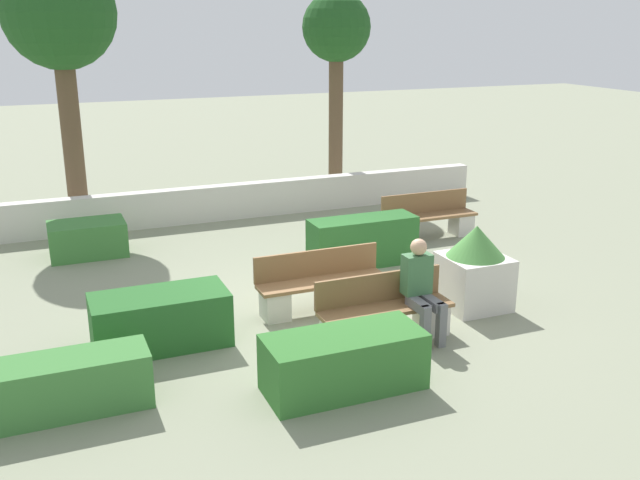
{
  "coord_description": "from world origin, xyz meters",
  "views": [
    {
      "loc": [
        -3.82,
        -9.01,
        4.08
      ],
      "look_at": [
        0.09,
        0.5,
        0.9
      ],
      "focal_mm": 40.0,
      "sensor_mm": 36.0,
      "label": 1
    }
  ],
  "objects_px": {
    "bench_right_side": "(322,288)",
    "planter_corner_left": "(474,268)",
    "person_seated_man": "(421,285)",
    "bench_left_side": "(429,221)",
    "tree_center_left": "(336,36)",
    "bench_front": "(385,316)",
    "tree_leftmost": "(60,19)"
  },
  "relations": [
    {
      "from": "planter_corner_left",
      "to": "bench_right_side",
      "type": "bearing_deg",
      "value": 160.94
    },
    {
      "from": "bench_left_side",
      "to": "tree_center_left",
      "type": "height_order",
      "value": "tree_center_left"
    },
    {
      "from": "planter_corner_left",
      "to": "tree_leftmost",
      "type": "bearing_deg",
      "value": 126.2
    },
    {
      "from": "bench_right_side",
      "to": "tree_leftmost",
      "type": "relative_size",
      "value": 0.36
    },
    {
      "from": "bench_front",
      "to": "bench_left_side",
      "type": "bearing_deg",
      "value": 52.4
    },
    {
      "from": "bench_left_side",
      "to": "tree_center_left",
      "type": "xyz_separation_m",
      "value": [
        -0.24,
        4.04,
        3.39
      ]
    },
    {
      "from": "bench_front",
      "to": "bench_right_side",
      "type": "height_order",
      "value": "same"
    },
    {
      "from": "bench_left_side",
      "to": "planter_corner_left",
      "type": "bearing_deg",
      "value": -113.59
    },
    {
      "from": "planter_corner_left",
      "to": "person_seated_man",
      "type": "bearing_deg",
      "value": -152.99
    },
    {
      "from": "bench_front",
      "to": "tree_center_left",
      "type": "xyz_separation_m",
      "value": [
        2.7,
        7.85,
        3.39
      ]
    },
    {
      "from": "person_seated_man",
      "to": "bench_right_side",
      "type": "bearing_deg",
      "value": 121.3
    },
    {
      "from": "bench_left_side",
      "to": "tree_leftmost",
      "type": "xyz_separation_m",
      "value": [
        -6.24,
        3.57,
        3.76
      ]
    },
    {
      "from": "person_seated_man",
      "to": "tree_center_left",
      "type": "relative_size",
      "value": 0.29
    },
    {
      "from": "bench_right_side",
      "to": "person_seated_man",
      "type": "height_order",
      "value": "person_seated_man"
    },
    {
      "from": "bench_front",
      "to": "planter_corner_left",
      "type": "height_order",
      "value": "planter_corner_left"
    },
    {
      "from": "bench_left_side",
      "to": "person_seated_man",
      "type": "relative_size",
      "value": 1.4
    },
    {
      "from": "planter_corner_left",
      "to": "bench_front",
      "type": "bearing_deg",
      "value": -163.49
    },
    {
      "from": "bench_front",
      "to": "bench_left_side",
      "type": "xyz_separation_m",
      "value": [
        2.94,
        3.82,
        0.0
      ]
    },
    {
      "from": "bench_left_side",
      "to": "bench_right_side",
      "type": "distance_m",
      "value": 4.21
    },
    {
      "from": "tree_center_left",
      "to": "bench_left_side",
      "type": "bearing_deg",
      "value": -86.61
    },
    {
      "from": "planter_corner_left",
      "to": "tree_center_left",
      "type": "xyz_separation_m",
      "value": [
        0.97,
        7.34,
        3.12
      ]
    },
    {
      "from": "bench_right_side",
      "to": "planter_corner_left",
      "type": "xyz_separation_m",
      "value": [
        2.12,
        -0.73,
        0.27
      ]
    },
    {
      "from": "bench_left_side",
      "to": "person_seated_man",
      "type": "xyz_separation_m",
      "value": [
        -2.49,
        -3.96,
        0.42
      ]
    },
    {
      "from": "bench_front",
      "to": "planter_corner_left",
      "type": "bearing_deg",
      "value": 16.51
    },
    {
      "from": "tree_leftmost",
      "to": "person_seated_man",
      "type": "bearing_deg",
      "value": -63.5
    },
    {
      "from": "person_seated_man",
      "to": "planter_corner_left",
      "type": "height_order",
      "value": "person_seated_man"
    },
    {
      "from": "bench_right_side",
      "to": "person_seated_man",
      "type": "bearing_deg",
      "value": -56.36
    },
    {
      "from": "bench_left_side",
      "to": "bench_right_side",
      "type": "xyz_separation_m",
      "value": [
        -3.33,
        -2.57,
        0.0
      ]
    },
    {
      "from": "bench_front",
      "to": "planter_corner_left",
      "type": "relative_size",
      "value": 1.47
    },
    {
      "from": "bench_front",
      "to": "person_seated_man",
      "type": "bearing_deg",
      "value": -16.9
    },
    {
      "from": "tree_leftmost",
      "to": "bench_front",
      "type": "bearing_deg",
      "value": -65.94
    },
    {
      "from": "person_seated_man",
      "to": "tree_leftmost",
      "type": "height_order",
      "value": "tree_leftmost"
    }
  ]
}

